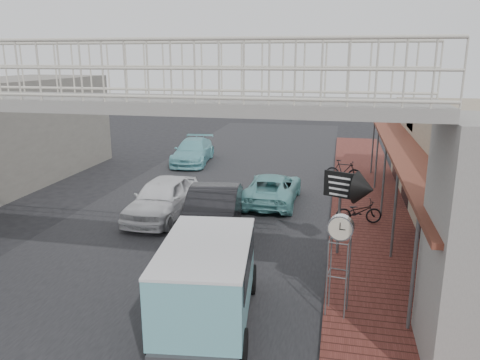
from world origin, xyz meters
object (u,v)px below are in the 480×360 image
at_px(white_hatchback, 162,198).
at_px(angkot_van, 208,271).
at_px(motorcycle_near, 359,212).
at_px(dark_sedan, 213,212).
at_px(street_clock, 340,232).
at_px(motorcycle_far, 344,171).
at_px(arrow_sign, 362,189).
at_px(angkot_curb, 273,188).
at_px(angkot_far, 193,151).

bearing_deg(white_hatchback, angkot_van, -59.54).
xyz_separation_m(angkot_van, motorcycle_near, (3.59, 7.50, -0.80)).
height_order(dark_sedan, street_clock, street_clock).
distance_m(dark_sedan, motorcycle_far, 9.05).
bearing_deg(street_clock, angkot_van, -152.46).
distance_m(white_hatchback, motorcycle_near, 7.42).
bearing_deg(motorcycle_near, white_hatchback, 81.90).
distance_m(street_clock, arrow_sign, 3.37).
height_order(angkot_curb, angkot_far, angkot_far).
xyz_separation_m(angkot_curb, arrow_sign, (3.38, -5.35, 1.65)).
relative_size(dark_sedan, street_clock, 2.01).
relative_size(motorcycle_near, arrow_sign, 0.63).
distance_m(angkot_curb, motorcycle_far, 4.81).
relative_size(angkot_van, arrow_sign, 1.67).
xyz_separation_m(white_hatchback, angkot_curb, (3.90, 2.72, -0.14)).
bearing_deg(angkot_curb, white_hatchback, 35.57).
relative_size(dark_sedan, motorcycle_far, 2.77).
distance_m(angkot_van, arrow_sign, 5.60).
height_order(white_hatchback, angkot_far, white_hatchback).
relative_size(angkot_curb, street_clock, 1.84).
height_order(angkot_van, street_clock, street_clock).
relative_size(dark_sedan, arrow_sign, 1.83).
xyz_separation_m(angkot_far, arrow_sign, (9.06, -12.07, 1.59)).
bearing_deg(angkot_van, angkot_far, 101.91).
bearing_deg(motorcycle_near, angkot_far, 33.41).
relative_size(dark_sedan, motorcycle_near, 2.92).
bearing_deg(motorcycle_far, angkot_curb, 155.88).
height_order(motorcycle_far, arrow_sign, arrow_sign).
relative_size(street_clock, arrow_sign, 0.91).
bearing_deg(dark_sedan, arrow_sign, -21.95).
xyz_separation_m(dark_sedan, angkot_far, (-4.16, 10.79, -0.12)).
height_order(angkot_curb, angkot_van, angkot_van).
distance_m(white_hatchback, motorcycle_far, 9.46).
height_order(white_hatchback, motorcycle_far, white_hatchback).
height_order(dark_sedan, angkot_van, angkot_van).
distance_m(dark_sedan, motorcycle_near, 5.37).
bearing_deg(motorcycle_near, dark_sedan, 98.56).
relative_size(angkot_curb, angkot_van, 1.01).
bearing_deg(street_clock, motorcycle_far, 98.18).
distance_m(angkot_far, street_clock, 17.62).
bearing_deg(angkot_far, white_hatchback, -85.15).
bearing_deg(angkot_van, arrow_sign, 44.04).
relative_size(angkot_curb, arrow_sign, 1.68).
bearing_deg(arrow_sign, white_hatchback, -177.27).
relative_size(motorcycle_near, motorcycle_far, 0.95).
xyz_separation_m(angkot_far, motorcycle_near, (9.17, -8.85, -0.15)).
distance_m(angkot_curb, angkot_far, 8.79).
bearing_deg(arrow_sign, motorcycle_far, 115.25).
distance_m(dark_sedan, angkot_far, 11.57).
relative_size(angkot_far, motorcycle_far, 2.67).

